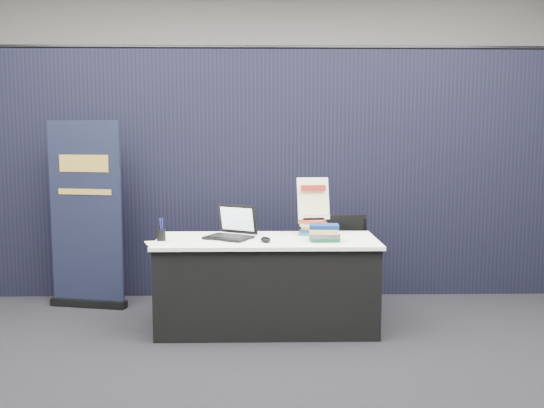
% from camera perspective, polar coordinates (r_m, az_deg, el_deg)
% --- Properties ---
extents(floor, '(8.00, 8.00, 0.00)m').
position_cam_1_polar(floor, '(4.61, -0.40, -13.73)').
color(floor, black).
rests_on(floor, ground).
extents(wall_back, '(8.00, 0.02, 3.50)m').
position_cam_1_polar(wall_back, '(8.32, -0.79, 7.73)').
color(wall_back, beige).
rests_on(wall_back, floor).
extents(drape_partition, '(6.00, 0.08, 2.40)m').
position_cam_1_polar(drape_partition, '(5.93, -0.62, 2.78)').
color(drape_partition, black).
rests_on(drape_partition, floor).
extents(display_table, '(1.80, 0.75, 0.75)m').
position_cam_1_polar(display_table, '(5.02, -0.49, -7.50)').
color(display_table, black).
rests_on(display_table, floor).
extents(laptop, '(0.43, 0.43, 0.27)m').
position_cam_1_polar(laptop, '(4.99, -4.12, -2.49)').
color(laptop, black).
rests_on(laptop, display_table).
extents(mouse, '(0.10, 0.14, 0.04)m').
position_cam_1_polar(mouse, '(4.80, -0.62, -3.36)').
color(mouse, black).
rests_on(mouse, display_table).
extents(brochure_left, '(0.33, 0.28, 0.00)m').
position_cam_1_polar(brochure_left, '(4.85, -10.15, -3.59)').
color(brochure_left, silver).
rests_on(brochure_left, display_table).
extents(brochure_mid, '(0.37, 0.33, 0.00)m').
position_cam_1_polar(brochure_mid, '(4.78, -7.78, -3.68)').
color(brochure_mid, white).
rests_on(brochure_mid, display_table).
extents(brochure_right, '(0.37, 0.29, 0.00)m').
position_cam_1_polar(brochure_right, '(4.96, -3.92, -3.26)').
color(brochure_right, silver).
rests_on(brochure_right, display_table).
extents(pen_cup, '(0.09, 0.09, 0.09)m').
position_cam_1_polar(pen_cup, '(4.92, -10.39, -2.91)').
color(pen_cup, black).
rests_on(pen_cup, display_table).
extents(book_stack_tall, '(0.24, 0.21, 0.13)m').
position_cam_1_polar(book_stack_tall, '(5.11, 3.91, -2.23)').
color(book_stack_tall, '#1C5A6D').
rests_on(book_stack_tall, display_table).
extents(book_stack_short, '(0.23, 0.18, 0.13)m').
position_cam_1_polar(book_stack_short, '(4.86, 4.87, -2.71)').
color(book_stack_short, '#1A633C').
rests_on(book_stack_short, display_table).
extents(info_sign, '(0.28, 0.15, 0.37)m').
position_cam_1_polar(info_sign, '(5.11, 3.90, 0.47)').
color(info_sign, black).
rests_on(info_sign, book_stack_tall).
extents(pullup_banner, '(0.73, 0.25, 1.72)m').
position_cam_1_polar(pullup_banner, '(5.81, -17.07, -1.94)').
color(pullup_banner, black).
rests_on(pullup_banner, floor).
extents(stacking_chair, '(0.42, 0.43, 0.85)m').
position_cam_1_polar(stacking_chair, '(5.59, 7.17, -5.07)').
color(stacking_chair, black).
rests_on(stacking_chair, floor).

